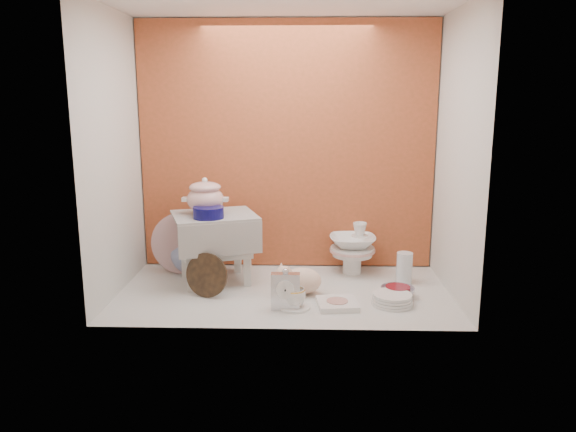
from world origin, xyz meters
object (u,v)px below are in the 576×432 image
at_px(blue_white_vase, 191,249).
at_px(plush_pig, 302,280).
at_px(step_stool, 215,248).
at_px(gold_rim_teacup, 294,297).
at_px(floral_platter, 182,243).
at_px(porcelain_tower, 352,248).
at_px(soup_tureen, 205,196).
at_px(crystal_bowl, 398,292).
at_px(mantel_clock, 285,290).
at_px(dinner_plate_stack, 392,299).

distance_m(blue_white_vase, plush_pig, 0.79).
xyz_separation_m(step_stool, gold_rim_teacup, (0.46, -0.41, -0.14)).
height_order(floral_platter, blue_white_vase, floral_platter).
bearing_deg(gold_rim_teacup, blue_white_vase, 136.74).
bearing_deg(porcelain_tower, plush_pig, -128.64).
relative_size(soup_tureen, plush_pig, 0.94).
bearing_deg(floral_platter, porcelain_tower, 1.65).
distance_m(plush_pig, gold_rim_teacup, 0.21).
height_order(gold_rim_teacup, porcelain_tower, porcelain_tower).
xyz_separation_m(soup_tureen, blue_white_vase, (-0.13, 0.19, -0.37)).
bearing_deg(floral_platter, crystal_bowl, -17.22).
relative_size(mantel_clock, porcelain_tower, 0.66).
bearing_deg(gold_rim_teacup, dinner_plate_stack, 7.10).
xyz_separation_m(floral_platter, porcelain_tower, (1.02, 0.03, -0.03)).
relative_size(floral_platter, mantel_clock, 1.78).
bearing_deg(plush_pig, floral_platter, 162.41).
height_order(crystal_bowl, porcelain_tower, porcelain_tower).
relative_size(crystal_bowl, porcelain_tower, 0.57).
relative_size(mantel_clock, crystal_bowl, 1.16).
height_order(soup_tureen, dinner_plate_stack, soup_tureen).
distance_m(dinner_plate_stack, porcelain_tower, 0.56).
bearing_deg(plush_pig, soup_tureen, 167.24).
bearing_deg(dinner_plate_stack, crystal_bowl, 67.51).
bearing_deg(dinner_plate_stack, step_stool, 160.42).
xyz_separation_m(step_stool, dinner_plate_stack, (0.96, -0.34, -0.17)).
relative_size(step_stool, mantel_clock, 2.17).
height_order(mantel_clock, plush_pig, mantel_clock).
relative_size(dinner_plate_stack, crystal_bowl, 1.17).
bearing_deg(floral_platter, step_stool, -33.23).
xyz_separation_m(plush_pig, dinner_plate_stack, (0.46, -0.14, -0.05)).
bearing_deg(floral_platter, plush_pig, -25.63).
relative_size(soup_tureen, gold_rim_teacup, 2.13).
xyz_separation_m(soup_tureen, dinner_plate_stack, (1.01, -0.35, -0.47)).
relative_size(gold_rim_teacup, dinner_plate_stack, 0.55).
bearing_deg(blue_white_vase, porcelain_tower, -1.22).
distance_m(mantel_clock, gold_rim_teacup, 0.07).
distance_m(floral_platter, gold_rim_teacup, 0.89).
distance_m(gold_rim_teacup, crystal_bowl, 0.57).
bearing_deg(gold_rim_teacup, crystal_bowl, 17.21).
xyz_separation_m(step_stool, blue_white_vase, (-0.18, 0.20, -0.06)).
bearing_deg(plush_pig, mantel_clock, -101.94).
bearing_deg(porcelain_tower, blue_white_vase, 178.78).
distance_m(floral_platter, dinner_plate_stack, 1.29).
distance_m(soup_tureen, dinner_plate_stack, 1.17).
height_order(floral_platter, gold_rim_teacup, floral_platter).
bearing_deg(step_stool, porcelain_tower, -6.72).
bearing_deg(dinner_plate_stack, plush_pig, 162.98).
relative_size(floral_platter, blue_white_vase, 1.37).
bearing_deg(step_stool, soup_tureen, 151.88).
bearing_deg(soup_tureen, dinner_plate_stack, -19.09).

